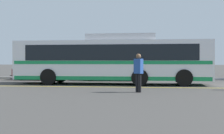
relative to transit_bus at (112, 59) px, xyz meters
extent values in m
plane|color=#423F3D|center=(-0.87, 0.29, -1.59)|extent=(220.00, 220.00, 0.00)
cube|color=gold|center=(-0.02, -2.20, -1.59)|extent=(32.24, 0.20, 0.01)
cube|color=#99999E|center=(-0.02, 5.20, -1.52)|extent=(40.24, 0.36, 0.15)
cube|color=white|center=(-0.02, 0.00, -0.05)|extent=(12.29, 2.82, 2.43)
cube|color=black|center=(-0.02, 0.00, 0.41)|extent=(10.58, 2.82, 0.96)
cube|color=#198C4C|center=(-0.02, 0.00, -0.20)|extent=(12.05, 2.85, 0.20)
cube|color=#198C4C|center=(-0.02, 0.00, -1.15)|extent=(12.05, 2.84, 0.24)
cube|color=black|center=(-6.16, 0.13, 0.01)|extent=(0.09, 2.25, 1.76)
cube|color=black|center=(-6.16, 0.13, 1.01)|extent=(0.08, 1.79, 0.24)
cube|color=silver|center=(0.59, -0.01, 1.37)|extent=(4.33, 2.14, 0.41)
cube|color=black|center=(-6.44, 0.14, -1.04)|extent=(0.08, 1.92, 0.04)
cube|color=black|center=(-6.44, 0.14, -1.24)|extent=(0.08, 1.92, 0.04)
cylinder|color=black|center=(-3.84, -1.15, -1.09)|extent=(1.01, 0.30, 1.00)
cylinder|color=black|center=(-3.79, 1.31, -1.09)|extent=(1.01, 0.30, 1.00)
cylinder|color=black|center=(1.79, -1.27, -1.09)|extent=(1.01, 0.30, 1.00)
cylinder|color=black|center=(1.84, 1.19, -1.09)|extent=(1.01, 0.30, 1.00)
cylinder|color=black|center=(4.36, -1.32, -1.09)|extent=(1.01, 0.30, 1.00)
cylinder|color=black|center=(4.41, 1.14, -1.09)|extent=(1.01, 0.30, 1.00)
cube|color=maroon|center=(-6.18, 3.93, -1.01)|extent=(4.01, 2.07, 0.56)
cube|color=black|center=(-6.28, 3.93, -0.45)|extent=(1.74, 1.70, 0.56)
cylinder|color=black|center=(-4.92, 4.71, -1.29)|extent=(0.61, 0.24, 0.60)
cylinder|color=black|center=(-5.03, 2.99, -1.29)|extent=(0.61, 0.24, 0.60)
cylinder|color=black|center=(-7.33, 4.87, -1.29)|extent=(0.61, 0.24, 0.60)
cylinder|color=black|center=(-7.45, 3.15, -1.29)|extent=(0.61, 0.24, 0.60)
cube|color=#335B33|center=(-0.59, 3.68, -1.04)|extent=(4.65, 1.89, 0.50)
cube|color=black|center=(-0.70, 3.68, -0.58)|extent=(1.99, 1.57, 0.41)
cylinder|color=black|center=(0.80, 4.55, -1.29)|extent=(0.61, 0.22, 0.60)
cylinder|color=black|center=(0.87, 2.93, -1.29)|extent=(0.61, 0.22, 0.60)
cylinder|color=black|center=(-2.04, 4.43, -1.29)|extent=(0.61, 0.22, 0.60)
cylinder|color=black|center=(-1.97, 2.82, -1.29)|extent=(0.61, 0.22, 0.60)
cylinder|color=black|center=(1.76, -4.99, -1.15)|extent=(0.14, 0.14, 0.89)
cylinder|color=black|center=(1.90, -5.10, -1.15)|extent=(0.14, 0.14, 0.89)
cube|color=#264C99|center=(1.83, -5.05, -0.35)|extent=(0.46, 0.44, 0.70)
sphere|color=brown|center=(1.83, -5.05, 0.12)|extent=(0.24, 0.24, 0.24)
camera|label=1|loc=(2.30, -19.78, -0.12)|focal=50.00mm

